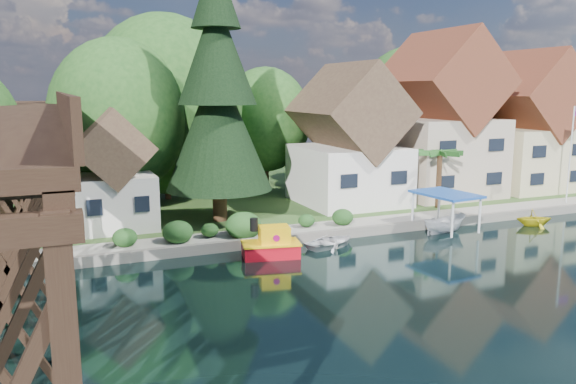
# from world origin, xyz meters

# --- Properties ---
(ground) EXTENTS (140.00, 140.00, 0.00)m
(ground) POSITION_xyz_m (0.00, 0.00, 0.00)
(ground) COLOR black
(ground) RESTS_ON ground
(bank) EXTENTS (140.00, 52.00, 0.50)m
(bank) POSITION_xyz_m (0.00, 34.00, 0.25)
(bank) COLOR #2E5321
(bank) RESTS_ON ground
(seawall) EXTENTS (60.00, 0.40, 0.62)m
(seawall) POSITION_xyz_m (4.00, 8.00, 0.31)
(seawall) COLOR slate
(seawall) RESTS_ON ground
(promenade) EXTENTS (50.00, 2.60, 0.06)m
(promenade) POSITION_xyz_m (6.00, 9.30, 0.53)
(promenade) COLOR gray
(promenade) RESTS_ON bank
(trestle_bridge) EXTENTS (4.12, 44.18, 9.30)m
(trestle_bridge) POSITION_xyz_m (-16.00, 5.17, 5.35)
(trestle_bridge) COLOR black
(trestle_bridge) RESTS_ON ground
(house_left) EXTENTS (7.64, 8.64, 11.02)m
(house_left) POSITION_xyz_m (7.00, 16.00, 5.14)
(house_left) COLOR white
(house_left) RESTS_ON bank
(house_center) EXTENTS (8.65, 9.18, 13.89)m
(house_center) POSITION_xyz_m (16.00, 16.50, 6.42)
(house_center) COLOR #BCA993
(house_center) RESTS_ON bank
(house_right) EXTENTS (8.15, 8.64, 12.45)m
(house_right) POSITION_xyz_m (25.00, 16.00, 5.78)
(house_right) COLOR beige
(house_right) RESTS_ON bank
(shed) EXTENTS (5.09, 5.40, 7.85)m
(shed) POSITION_xyz_m (-11.00, 14.50, 3.83)
(shed) COLOR white
(shed) RESTS_ON bank
(bg_trees) EXTENTS (49.90, 13.30, 10.57)m
(bg_trees) POSITION_xyz_m (1.00, 21.25, 7.29)
(bg_trees) COLOR #382314
(bg_trees) RESTS_ON bank
(shrubs) EXTENTS (15.76, 2.47, 1.70)m
(shrubs) POSITION_xyz_m (-4.60, 9.26, 1.23)
(shrubs) COLOR #1D4519
(shrubs) RESTS_ON bank
(conifer) EXTENTS (7.21, 7.21, 17.75)m
(conifer) POSITION_xyz_m (-4.13, 13.84, 9.05)
(conifer) COLOR #382314
(conifer) RESTS_ON bank
(palm_tree) EXTENTS (3.69, 3.69, 4.67)m
(palm_tree) POSITION_xyz_m (12.51, 11.71, 4.57)
(palm_tree) COLOR #382314
(palm_tree) RESTS_ON bank
(flagpole) EXTENTS (1.20, 0.13, 7.66)m
(flagpole) POSITION_xyz_m (23.06, 9.05, 5.20)
(flagpole) COLOR white
(flagpole) RESTS_ON bank
(tugboat) EXTENTS (3.54, 2.37, 2.36)m
(tugboat) POSITION_xyz_m (-3.34, 5.93, 0.71)
(tugboat) COLOR red
(tugboat) RESTS_ON ground
(boat_white_a) EXTENTS (4.15, 3.51, 0.73)m
(boat_white_a) POSITION_xyz_m (0.84, 6.62, 0.37)
(boat_white_a) COLOR silver
(boat_white_a) RESTS_ON ground
(boat_canopy) EXTENTS (3.53, 4.51, 2.72)m
(boat_canopy) POSITION_xyz_m (9.24, 6.63, 1.17)
(boat_canopy) COLOR silver
(boat_canopy) RESTS_ON ground
(boat_yellow) EXTENTS (3.04, 2.83, 1.30)m
(boat_yellow) POSITION_xyz_m (16.29, 5.87, 0.65)
(boat_yellow) COLOR gold
(boat_yellow) RESTS_ON ground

